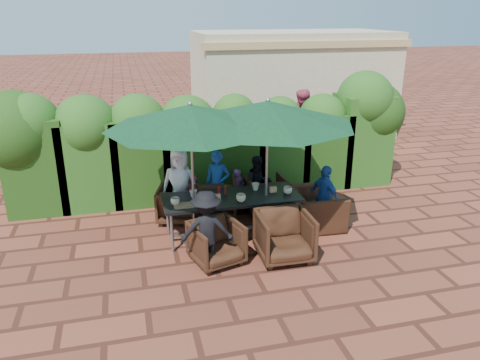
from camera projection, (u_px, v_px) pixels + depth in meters
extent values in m
plane|color=brown|center=(238.00, 241.00, 8.20)|extent=(80.00, 80.00, 0.00)
cube|color=black|center=(231.00, 198.00, 8.14)|extent=(2.38, 0.90, 0.05)
cube|color=gray|center=(232.00, 229.00, 8.35)|extent=(2.18, 0.05, 0.05)
cylinder|color=gray|center=(172.00, 233.00, 7.70)|extent=(0.05, 0.05, 0.70)
cylinder|color=gray|center=(168.00, 216.00, 8.34)|extent=(0.05, 0.05, 0.70)
cylinder|color=gray|center=(296.00, 219.00, 8.20)|extent=(0.05, 0.05, 0.70)
cylinder|color=gray|center=(283.00, 204.00, 8.84)|extent=(0.05, 0.05, 0.70)
cylinder|color=gray|center=(195.00, 241.00, 8.16)|extent=(0.44, 0.44, 0.03)
cylinder|color=gray|center=(193.00, 177.00, 7.76)|extent=(0.04, 0.04, 2.40)
cone|color=#0B3219|center=(190.00, 116.00, 7.41)|extent=(2.78, 2.78, 0.38)
sphere|color=gray|center=(190.00, 104.00, 7.34)|extent=(0.08, 0.08, 0.08)
cylinder|color=gray|center=(265.00, 233.00, 8.46)|extent=(0.44, 0.44, 0.03)
cylinder|color=gray|center=(266.00, 171.00, 8.05)|extent=(0.04, 0.04, 2.40)
cone|color=#0B3219|center=(268.00, 112.00, 7.70)|extent=(2.96, 2.96, 0.38)
sphere|color=gray|center=(268.00, 100.00, 7.63)|extent=(0.08, 0.08, 0.08)
imported|color=black|center=(178.00, 202.00, 8.87)|extent=(0.88, 0.85, 0.75)
imported|color=black|center=(215.00, 196.00, 9.09)|extent=(0.93, 0.89, 0.82)
imported|color=black|center=(266.00, 193.00, 9.26)|extent=(0.78, 0.73, 0.79)
imported|color=black|center=(217.00, 241.00, 7.37)|extent=(0.90, 0.87, 0.76)
imported|color=black|center=(284.00, 234.00, 7.48)|extent=(0.85, 0.80, 0.86)
imported|color=black|center=(317.00, 203.00, 8.65)|extent=(0.72, 1.06, 0.90)
imported|color=white|center=(180.00, 184.00, 8.87)|extent=(0.79, 0.62, 1.40)
imported|color=#1C499C|center=(218.00, 184.00, 8.98)|extent=(0.58, 0.53, 1.31)
imported|color=black|center=(258.00, 184.00, 9.22)|extent=(0.57, 0.37, 1.15)
imported|color=black|center=(207.00, 230.00, 7.14)|extent=(0.87, 0.50, 1.28)
imported|color=#1C499C|center=(325.00, 197.00, 8.55)|extent=(0.56, 0.77, 1.18)
imported|color=#C54564|center=(194.00, 196.00, 9.05)|extent=(0.30, 0.25, 0.83)
imported|color=#844392|center=(238.00, 190.00, 9.37)|extent=(0.38, 0.35, 0.84)
imported|color=#268D3E|center=(265.00, 133.00, 12.17)|extent=(1.52, 1.19, 1.56)
imported|color=#C54564|center=(300.00, 124.00, 12.48)|extent=(1.05, 0.92, 1.87)
imported|color=#92929A|center=(327.00, 126.00, 12.78)|extent=(1.14, 0.92, 1.62)
imported|color=beige|center=(175.00, 201.00, 7.78)|extent=(0.15, 0.15, 0.12)
imported|color=beige|center=(193.00, 193.00, 8.10)|extent=(0.13, 0.13, 0.13)
imported|color=beige|center=(241.00, 198.00, 7.91)|extent=(0.17, 0.17, 0.13)
imported|color=beige|center=(256.00, 187.00, 8.42)|extent=(0.14, 0.14, 0.13)
imported|color=beige|center=(288.00, 190.00, 8.25)|extent=(0.16, 0.16, 0.12)
cylinder|color=#B20C0A|center=(219.00, 191.00, 8.15)|extent=(0.04, 0.04, 0.17)
cylinder|color=#4C230C|center=(226.00, 190.00, 8.20)|extent=(0.04, 0.04, 0.17)
cube|color=#957148|center=(185.00, 205.00, 7.75)|extent=(0.35, 0.25, 0.02)
cube|color=#D9B16F|center=(217.00, 197.00, 7.99)|extent=(0.12, 0.06, 0.10)
cube|color=#D9B16F|center=(273.00, 189.00, 8.32)|extent=(0.12, 0.06, 0.10)
cube|color=#13360E|center=(37.00, 165.00, 9.17)|extent=(1.15, 0.95, 1.89)
sphere|color=#13360E|center=(30.00, 123.00, 8.88)|extent=(1.12, 1.12, 1.12)
cube|color=#13360E|center=(90.00, 164.00, 9.41)|extent=(1.15, 0.95, 1.77)
sphere|color=#13360E|center=(86.00, 126.00, 9.15)|extent=(1.22, 1.22, 1.22)
cube|color=#13360E|center=(141.00, 160.00, 9.64)|extent=(1.15, 0.95, 1.79)
sphere|color=#13360E|center=(138.00, 122.00, 9.37)|extent=(1.14, 1.14, 1.14)
cube|color=#13360E|center=(189.00, 159.00, 9.89)|extent=(1.15, 0.95, 1.68)
sphere|color=#13360E|center=(188.00, 125.00, 9.64)|extent=(1.22, 1.22, 1.22)
cube|color=#13360E|center=(235.00, 153.00, 10.10)|extent=(1.15, 0.95, 1.81)
sphere|color=#13360E|center=(235.00, 116.00, 9.82)|extent=(0.93, 0.93, 0.93)
cube|color=#13360E|center=(279.00, 152.00, 10.35)|extent=(1.15, 0.95, 1.68)
sphere|color=#13360E|center=(280.00, 119.00, 10.09)|extent=(1.00, 1.00, 1.00)
cube|color=#13360E|center=(321.00, 149.00, 10.58)|extent=(1.15, 0.95, 1.67)
sphere|color=#13360E|center=(322.00, 118.00, 10.33)|extent=(1.06, 1.06, 1.06)
cube|color=#13360E|center=(361.00, 139.00, 10.75)|extent=(1.15, 0.95, 2.03)
sphere|color=#13360E|center=(365.00, 99.00, 10.43)|extent=(1.26, 1.26, 1.26)
sphere|color=#13360E|center=(16.00, 132.00, 8.96)|extent=(1.60, 1.60, 1.60)
sphere|color=#13360E|center=(373.00, 112.00, 10.71)|extent=(1.40, 1.40, 1.40)
cube|color=beige|center=(292.00, 84.00, 14.83)|extent=(6.00, 3.00, 3.20)
cube|color=#D9B16F|center=(311.00, 44.00, 13.06)|extent=(6.20, 0.25, 0.20)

